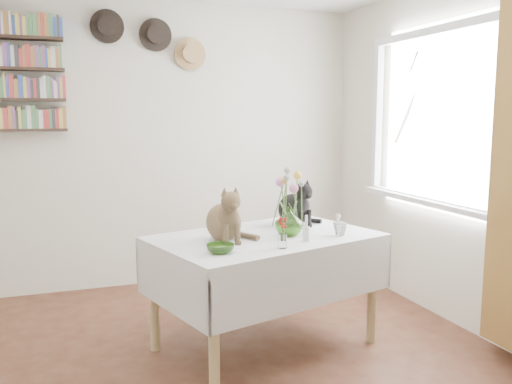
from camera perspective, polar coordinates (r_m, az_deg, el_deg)
name	(u,v)px	position (r m, az deg, el deg)	size (l,w,h in m)	color
room	(205,170)	(2.68, -5.39, 2.33)	(4.08, 4.58, 2.58)	brown
window	(432,132)	(4.29, 18.07, 6.07)	(0.12, 1.52, 1.32)	white
dining_table	(265,263)	(3.55, 0.98, -7.51)	(1.59, 1.24, 0.75)	white
tabby_cat	(224,212)	(3.35, -3.44, -2.13)	(0.24, 0.30, 0.35)	brown
black_cat	(293,201)	(3.83, 3.94, -0.97)	(0.22, 0.28, 0.34)	black
flower_vase	(289,221)	(3.49, 3.49, -3.09)	(0.18, 0.18, 0.19)	#6EAE40
green_bowl	(220,249)	(3.07, -3.77, -5.96)	(0.16, 0.16, 0.05)	#6EAE40
drinking_glass	(340,229)	(3.54, 8.83, -3.86)	(0.09, 0.09, 0.08)	white
candlestick	(306,232)	(3.36, 5.30, -4.25)	(0.04, 0.04, 0.16)	white
berry_jar	(283,232)	(3.16, 2.81, -4.25)	(0.05, 0.05, 0.21)	white
porcelain_figurine	(338,222)	(3.74, 8.64, -3.18)	(0.06, 0.06, 0.11)	white
flower_bouquet	(289,183)	(3.46, 3.48, 0.93)	(0.17, 0.13, 0.39)	#4C7233
wall_hats	(152,38)	(4.88, -10.89, 15.60)	(0.98, 0.09, 0.48)	black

